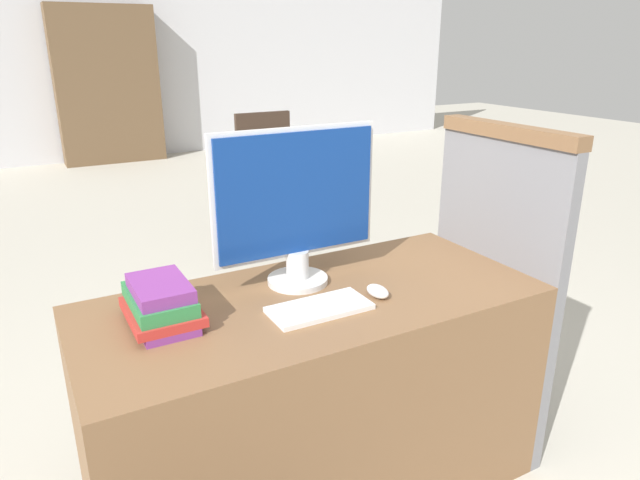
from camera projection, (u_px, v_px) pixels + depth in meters
The scene contains 9 objects.
wall_back at pixel (62, 50), 7.10m from camera, with size 12.00×0.06×2.80m.
desk at pixel (315, 397), 1.94m from camera, with size 1.48×0.66×0.75m.
carrel_divider at pixel (493, 286), 2.19m from camera, with size 0.07×0.61×1.25m.
monitor at pixel (296, 205), 1.84m from camera, with size 0.57×0.20×0.52m.
keyboard at pixel (320, 308), 1.73m from camera, with size 0.31×0.15×0.02m.
mouse at pixel (378, 291), 1.82m from camera, with size 0.06×0.09×0.04m.
book_stack at pixel (161, 303), 1.64m from camera, with size 0.19×0.28×0.13m.
far_chair at pixel (270, 175), 4.36m from camera, with size 0.44×0.44×1.01m.
bookshelf_far at pixel (108, 86), 7.25m from camera, with size 1.26×0.32×1.94m.
Camera 1 is at (-0.78, -1.13, 1.53)m, focal length 32.00 mm.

